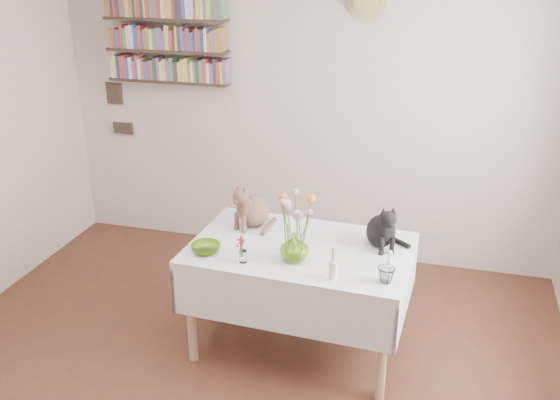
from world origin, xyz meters
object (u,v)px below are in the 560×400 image
(tabby_cat, at_px, (254,203))
(flower_vase, at_px, (294,247))
(dining_table, at_px, (300,272))
(black_cat, at_px, (381,223))
(bookshelf_unit, at_px, (166,24))

(tabby_cat, xyz_separation_m, flower_vase, (0.38, -0.42, -0.07))
(dining_table, xyz_separation_m, black_cat, (0.46, 0.16, 0.32))
(tabby_cat, bearing_deg, flower_vase, -20.37)
(flower_vase, bearing_deg, dining_table, 92.59)
(tabby_cat, distance_m, flower_vase, 0.57)
(dining_table, bearing_deg, bookshelf_unit, 137.77)
(tabby_cat, xyz_separation_m, black_cat, (0.84, -0.08, -0.01))
(dining_table, xyz_separation_m, flower_vase, (0.01, -0.18, 0.26))
(flower_vase, bearing_deg, black_cat, 36.30)
(flower_vase, distance_m, bookshelf_unit, 2.28)
(flower_vase, relative_size, bookshelf_unit, 0.17)
(black_cat, bearing_deg, flower_vase, -169.69)
(dining_table, distance_m, tabby_cat, 0.55)
(dining_table, xyz_separation_m, tabby_cat, (-0.37, 0.24, 0.33))
(dining_table, height_order, flower_vase, flower_vase)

